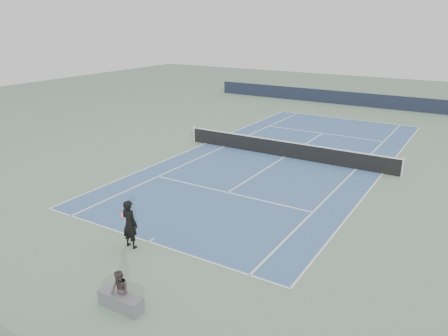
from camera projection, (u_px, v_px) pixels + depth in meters
The scene contains 7 objects.
ground at pixel (285, 157), 25.21m from camera, with size 80.00×80.00×0.00m, color slate.
court_surface at pixel (285, 157), 25.20m from camera, with size 10.97×23.77×0.01m, color #3C5F8F.
tennis_net at pixel (285, 149), 25.04m from camera, with size 12.90×0.10×1.07m.
windscreen_far at pixel (366, 100), 39.42m from camera, with size 30.00×0.25×1.20m, color black.
tennis_player at pixel (130, 224), 15.04m from camera, with size 0.79×0.49×1.76m.
tennis_ball at pixel (124, 247), 15.23m from camera, with size 0.06×0.06×0.06m, color #C3E42E.
spectator_bench at pixel (120, 295), 11.96m from camera, with size 1.41×0.85×1.15m.
Camera 1 is at (9.59, -22.33, 7.59)m, focal length 35.00 mm.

